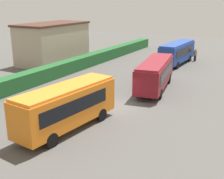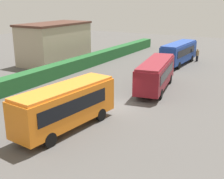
{
  "view_description": "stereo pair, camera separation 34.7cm",
  "coord_description": "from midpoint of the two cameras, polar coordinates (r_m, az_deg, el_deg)",
  "views": [
    {
      "loc": [
        -22.03,
        -11.77,
        9.23
      ],
      "look_at": [
        0.35,
        0.64,
        1.36
      ],
      "focal_mm": 47.39,
      "sensor_mm": 36.0,
      "label": 1
    },
    {
      "loc": [
        -21.86,
        -12.07,
        9.23
      ],
      "look_at": [
        0.35,
        0.64,
        1.36
      ],
      "focal_mm": 47.39,
      "sensor_mm": 36.0,
      "label": 2
    }
  ],
  "objects": [
    {
      "name": "depot_building",
      "position": [
        45.41,
        -10.7,
        8.85
      ],
      "size": [
        11.47,
        5.66,
        5.87
      ],
      "color": "tan",
      "rests_on": "ground_plane"
    },
    {
      "name": "person_center",
      "position": [
        42.89,
        9.17,
        5.83
      ],
      "size": [
        0.46,
        0.33,
        1.9
      ],
      "rotation": [
        0.0,
        0.0,
        1.74
      ],
      "color": "maroon",
      "rests_on": "ground_plane"
    },
    {
      "name": "person_right",
      "position": [
        47.42,
        16.33,
        6.43
      ],
      "size": [
        0.54,
        0.4,
        1.92
      ],
      "rotation": [
        0.0,
        0.0,
        4.4
      ],
      "color": "black",
      "rests_on": "ground_plane"
    },
    {
      "name": "ground_plane",
      "position": [
        26.62,
        1.2,
        -3.2
      ],
      "size": [
        108.8,
        108.8,
        0.0
      ],
      "primitive_type": "plane",
      "color": "#514F4C"
    },
    {
      "name": "bus_orange",
      "position": [
        21.63,
        -8.39,
        -2.92
      ],
      "size": [
        8.93,
        3.27,
        3.31
      ],
      "rotation": [
        0.0,
        0.0,
        -0.11
      ],
      "color": "orange",
      "rests_on": "ground_plane"
    },
    {
      "name": "bus_maroon",
      "position": [
        31.33,
        8.76,
        3.16
      ],
      "size": [
        9.8,
        4.07,
        3.11
      ],
      "rotation": [
        0.0,
        0.0,
        0.18
      ],
      "color": "maroon",
      "rests_on": "ground_plane"
    },
    {
      "name": "bus_blue",
      "position": [
        44.34,
        13.01,
        7.05
      ],
      "size": [
        9.44,
        2.67,
        3.18
      ],
      "rotation": [
        0.0,
        0.0,
        -0.03
      ],
      "color": "navy",
      "rests_on": "ground_plane"
    },
    {
      "name": "hedge_row",
      "position": [
        33.09,
        -16.36,
        1.64
      ],
      "size": [
        66.4,
        1.61,
        1.62
      ],
      "primitive_type": "cube",
      "color": "#225A2A",
      "rests_on": "ground_plane"
    },
    {
      "name": "traffic_cone",
      "position": [
        30.11,
        -3.95,
        -0.2
      ],
      "size": [
        0.36,
        0.36,
        0.6
      ],
      "primitive_type": "cone",
      "color": "orange",
      "rests_on": "ground_plane"
    }
  ]
}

